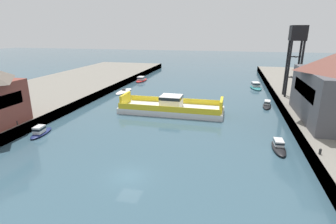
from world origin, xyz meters
TOP-DOWN VIEW (x-y plane):
  - ground_plane at (0.00, 0.00)m, footprint 400.00×400.00m
  - quay_left at (-34.31, 20.00)m, footprint 28.00×140.00m
  - chain_ferry at (-0.84, 24.79)m, footprint 20.51×6.94m
  - moored_boat_near_left at (17.39, 11.51)m, footprint 1.84×5.56m
  - moored_boat_near_right at (-18.08, 56.07)m, footprint 2.68×7.57m
  - moored_boat_mid_left at (17.29, 53.37)m, footprint 3.80×7.99m
  - moored_boat_mid_right at (18.29, 33.83)m, footprint 2.47×6.00m
  - moored_boat_far_left at (-18.13, 8.35)m, footprint 2.31×5.24m
  - moored_boat_far_right at (-17.39, 39.85)m, footprint 2.79×8.34m
  - crane_tower at (23.32, 37.77)m, footprint 3.14×3.14m
  - bollard_left_aft at (-21.15, 7.18)m, footprint 0.32×0.32m
  - bollard_right_aft at (21.15, 7.23)m, footprint 0.32×0.32m

SIDE VIEW (x-z plane):
  - ground_plane at x=0.00m, z-range 0.00..0.00m
  - moored_boat_far_right at x=-17.39m, z-range -0.24..0.63m
  - moored_boat_mid_right at x=18.29m, z-range -0.17..1.11m
  - moored_boat_near_left at x=17.39m, z-range -0.17..1.14m
  - moored_boat_far_left at x=-18.13m, z-range -0.19..1.31m
  - moored_boat_near_right at x=-18.08m, z-range -0.20..1.34m
  - moored_boat_mid_left at x=17.29m, z-range -0.21..1.46m
  - quay_left at x=-34.31m, z-range 0.00..1.76m
  - chain_ferry at x=-0.84m, z-range -0.67..2.80m
  - bollard_left_aft at x=-21.15m, z-range 1.80..2.51m
  - bollard_right_aft at x=21.15m, z-range 1.80..2.51m
  - crane_tower at x=23.32m, z-range 5.92..20.94m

